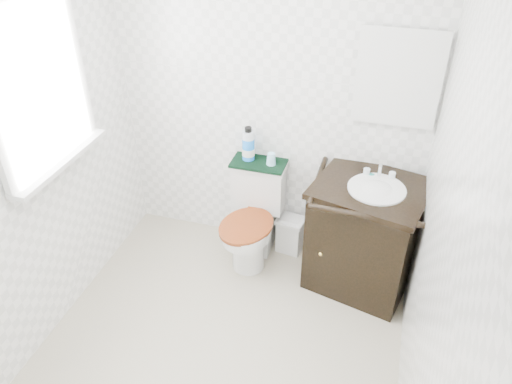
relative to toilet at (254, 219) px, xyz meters
The scene contains 13 objects.
floor 1.03m from the toilet, 87.05° to the right, with size 2.40×2.40×0.00m, color #BCB497.
wall_back 0.90m from the toilet, 77.69° to the left, with size 2.40×2.40×0.00m, color white.
wall_left 1.67m from the toilet, 137.24° to the right, with size 2.40×2.40×0.00m, color white.
wall_right 1.74m from the toilet, 40.17° to the right, with size 2.40×2.40×0.00m, color white.
window 1.75m from the toilet, 144.75° to the right, with size 0.02×0.70×0.90m, color white.
mirror 1.43m from the toilet, 13.27° to the left, with size 0.50×0.02×0.60m, color silver.
toilet is the anchor object (origin of this frame).
vanity 0.83m from the toilet, ahead, with size 0.83×0.75×0.92m.
trash_bin 0.33m from the toilet, 25.51° to the left, with size 0.23×0.19×0.30m.
towel 0.44m from the toilet, 90.00° to the left, with size 0.39×0.22×0.02m, color black.
mouthwash_bottle 0.57m from the toilet, 120.34° to the left, with size 0.09×0.09×0.25m.
cup 0.50m from the toilet, 51.74° to the left, with size 0.07×0.07×0.09m, color #9BE0FD.
soap_bar 0.94m from the toilet, ahead, with size 0.07×0.04×0.02m, color #1A7D75.
Camera 1 is at (0.80, -1.87, 2.59)m, focal length 35.00 mm.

